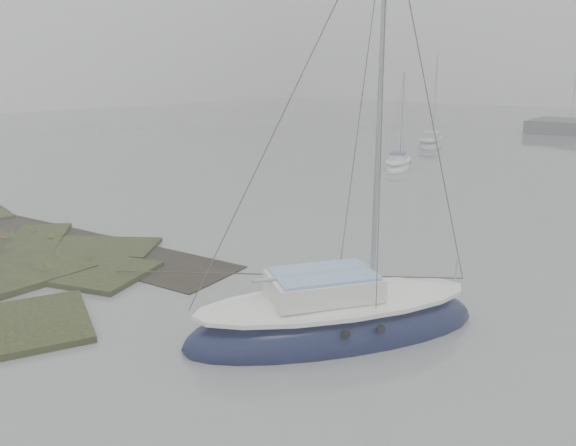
{
  "coord_description": "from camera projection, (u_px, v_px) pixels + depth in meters",
  "views": [
    {
      "loc": [
        14.42,
        -7.25,
        6.65
      ],
      "look_at": [
        3.32,
        6.8,
        1.8
      ],
      "focal_mm": 35.0,
      "sensor_mm": 36.0,
      "label": 1
    }
  ],
  "objects": [
    {
      "name": "ground",
      "position": [
        459.0,
        171.0,
        38.57
      ],
      "size": [
        160.0,
        160.0,
        0.0
      ],
      "primitive_type": "plane",
      "color": "slate",
      "rests_on": "ground"
    },
    {
      "name": "sailboat_main",
      "position": [
        334.0,
        322.0,
        14.6
      ],
      "size": [
        6.69,
        8.03,
        11.24
      ],
      "rotation": [
        0.0,
        0.0,
        -0.61
      ],
      "color": "black",
      "rests_on": "ground"
    },
    {
      "name": "sailboat_white",
      "position": [
        398.0,
        165.0,
        39.61
      ],
      "size": [
        3.26,
        5.37,
        7.2
      ],
      "rotation": [
        0.0,
        0.0,
        0.33
      ],
      "color": "white",
      "rests_on": "ground"
    },
    {
      "name": "sailboat_far_a",
      "position": [
        431.0,
        144.0,
        51.19
      ],
      "size": [
        3.85,
        6.63,
        8.89
      ],
      "rotation": [
        0.0,
        0.0,
        0.3
      ],
      "color": "silver",
      "rests_on": "ground"
    },
    {
      "name": "sailboat_far_c",
      "position": [
        575.0,
        130.0,
        62.92
      ],
      "size": [
        5.75,
        3.94,
        7.76
      ],
      "rotation": [
        0.0,
        0.0,
        1.14
      ],
      "color": "silver",
      "rests_on": "ground"
    }
  ]
}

